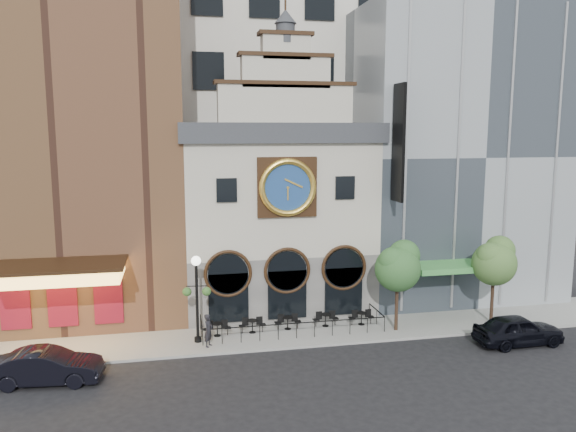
% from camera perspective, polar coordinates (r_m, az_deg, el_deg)
% --- Properties ---
extents(ground, '(120.00, 120.00, 0.00)m').
position_cam_1_polar(ground, '(31.74, 1.36, -13.33)').
color(ground, black).
rests_on(ground, ground).
extents(sidewalk, '(44.00, 5.00, 0.15)m').
position_cam_1_polar(sidewalk, '(33.99, 0.40, -11.66)').
color(sidewalk, gray).
rests_on(sidewalk, ground).
extents(clock_building, '(12.60, 8.78, 18.65)m').
position_cam_1_polar(clock_building, '(37.45, -1.28, 0.70)').
color(clock_building, '#605E5B').
rests_on(clock_building, ground).
extents(theater_building, '(14.00, 15.60, 25.00)m').
position_cam_1_polar(theater_building, '(39.15, -21.24, 9.15)').
color(theater_building, brown).
rests_on(theater_building, ground).
extents(retail_building, '(14.00, 14.40, 20.00)m').
position_cam_1_polar(retail_building, '(43.37, 15.41, 6.08)').
color(retail_building, gray).
rests_on(retail_building, ground).
extents(office_tower, '(20.00, 16.00, 40.00)m').
position_cam_1_polar(office_tower, '(49.76, -3.97, 18.07)').
color(office_tower, silver).
rests_on(office_tower, ground).
extents(cafe_railing, '(10.60, 2.60, 0.90)m').
position_cam_1_polar(cafe_railing, '(33.81, 0.40, -10.83)').
color(cafe_railing, black).
rests_on(cafe_railing, sidewalk).
extents(bistro_0, '(1.58, 0.68, 0.90)m').
position_cam_1_polar(bistro_0, '(33.21, -7.20, -11.25)').
color(bistro_0, black).
rests_on(bistro_0, sidewalk).
extents(bistro_1, '(1.58, 0.68, 0.90)m').
position_cam_1_polar(bistro_1, '(33.53, -3.64, -10.99)').
color(bistro_1, black).
rests_on(bistro_1, sidewalk).
extents(bistro_2, '(1.58, 0.68, 0.90)m').
position_cam_1_polar(bistro_2, '(34.01, -0.03, -10.69)').
color(bistro_2, black).
rests_on(bistro_2, sidewalk).
extents(bistro_3, '(1.58, 0.68, 0.90)m').
position_cam_1_polar(bistro_3, '(34.58, 3.84, -10.37)').
color(bistro_3, black).
rests_on(bistro_3, sidewalk).
extents(bistro_4, '(1.58, 0.68, 0.90)m').
position_cam_1_polar(bistro_4, '(35.05, 7.47, -10.16)').
color(bistro_4, black).
rests_on(bistro_4, sidewalk).
extents(car_right, '(5.04, 2.11, 1.70)m').
position_cam_1_polar(car_right, '(34.53, 22.36, -10.65)').
color(car_right, black).
rests_on(car_right, ground).
extents(car_left, '(5.19, 2.20, 1.67)m').
position_cam_1_polar(car_left, '(29.78, -23.28, -13.88)').
color(car_left, black).
rests_on(car_left, ground).
extents(pedestrian, '(0.70, 0.79, 1.83)m').
position_cam_1_polar(pedestrian, '(31.64, -8.08, -11.43)').
color(pedestrian, black).
rests_on(pedestrian, sidewalk).
extents(lamppost, '(1.57, 0.64, 4.93)m').
position_cam_1_polar(lamppost, '(31.72, -9.26, -7.35)').
color(lamppost, black).
rests_on(lamppost, sidewalk).
extents(tree_left, '(2.79, 2.69, 5.38)m').
position_cam_1_polar(tree_left, '(33.60, 11.15, -4.91)').
color(tree_left, '#382619').
rests_on(tree_left, sidewalk).
extents(tree_right, '(2.79, 2.69, 5.37)m').
position_cam_1_polar(tree_right, '(36.48, 20.26, -4.21)').
color(tree_right, '#382619').
rests_on(tree_right, sidewalk).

